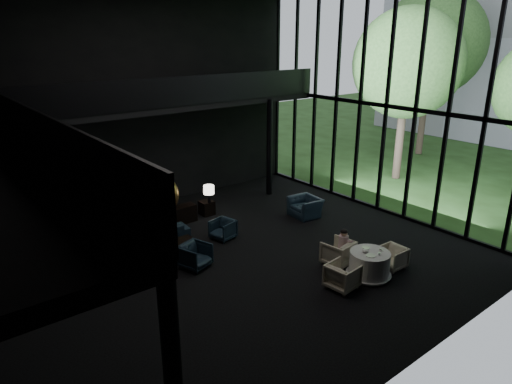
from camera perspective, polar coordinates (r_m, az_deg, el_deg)
floor at (r=13.88m, az=-2.93°, el=-8.59°), size 14.00×12.00×0.02m
wall_back at (r=17.71m, az=-14.79°, el=10.55°), size 14.00×0.04×8.00m
wall_front at (r=8.53m, az=20.89°, el=1.17°), size 14.00×0.04×8.00m
curtain_wall at (r=17.44m, az=16.00°, el=10.32°), size 0.20×12.00×8.00m
mezzanine_back at (r=17.25m, az=-10.33°, el=10.65°), size 12.00×2.00×0.25m
railing_left at (r=10.42m, az=-26.48°, el=6.92°), size 0.06×12.00×1.00m
railing_back at (r=16.31m, az=-8.72°, el=12.39°), size 12.00×0.06×1.00m
column_ne at (r=18.93m, az=1.69°, el=5.51°), size 0.24×0.24×4.00m
tree_near at (r=21.77m, az=18.42°, el=14.98°), size 4.80×4.80×7.65m
tree_far at (r=27.04m, az=21.09°, el=16.92°), size 5.60×5.60×8.80m
console at (r=16.44m, az=-10.70°, el=-3.14°), size 1.99×0.45×0.63m
bronze_urn at (r=16.12m, az=-10.87°, el=-0.24°), size 0.71×0.71×1.33m
side_table_left at (r=15.94m, az=-15.93°, el=-4.54°), size 0.46×0.46×0.51m
table_lamp_left at (r=15.70m, az=-16.24°, el=-1.97°), size 0.41×0.41×0.69m
side_table_right at (r=17.27m, az=-6.18°, el=-1.98°), size 0.48×0.48×0.53m
table_lamp_right at (r=16.87m, az=-5.92°, el=0.19°), size 0.40×0.40×0.66m
sofa at (r=15.22m, az=-12.01°, el=-4.96°), size 1.80×0.65×0.69m
lounge_armchair_west at (r=13.76m, az=-16.70°, el=-7.60°), size 0.89×0.94×0.89m
lounge_armchair_east at (r=15.19m, az=-4.17°, el=-4.66°), size 0.74×0.78×0.67m
lounge_armchair_south at (r=13.45m, az=-7.63°, el=-7.75°), size 0.98×0.95×0.81m
window_armchair at (r=17.06m, az=6.20°, el=-1.45°), size 0.83×1.18×0.98m
coffee_table at (r=14.46m, az=-9.11°, el=-6.83°), size 0.84×0.84×0.37m
dining_table at (r=13.27m, az=13.96°, el=-8.96°), size 1.26×1.26×0.75m
dining_chair_north at (r=13.72m, az=10.21°, el=-7.23°), size 0.93×0.88×0.86m
dining_chair_east at (r=13.91m, az=16.62°, el=-7.83°), size 0.62×0.66×0.67m
dining_chair_west at (r=12.53m, az=10.78°, el=-10.14°), size 0.79×0.83×0.79m
child at (r=13.68m, az=10.89°, el=-5.81°), size 0.29×0.29×0.63m
plate_a at (r=12.88m, az=14.12°, el=-7.71°), size 0.33×0.33×0.02m
plate_b at (r=13.31m, az=13.59°, el=-6.77°), size 0.26×0.26×0.02m
saucer at (r=13.25m, az=15.38°, el=-7.07°), size 0.17×0.17×0.01m
coffee_cup at (r=13.25m, az=15.31°, el=-6.89°), size 0.09×0.09×0.06m
cereal_bowl at (r=13.02m, az=13.48°, el=-7.18°), size 0.17×0.17×0.09m
cream_pot at (r=12.97m, az=15.17°, el=-7.49°), size 0.08×0.08×0.07m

